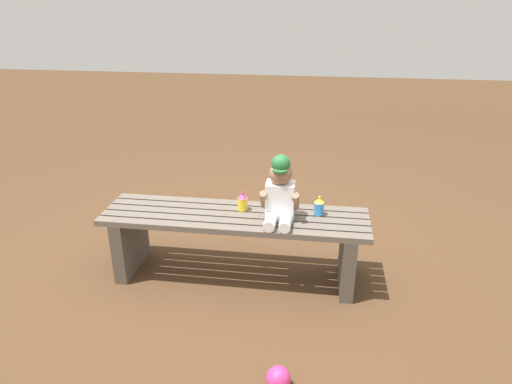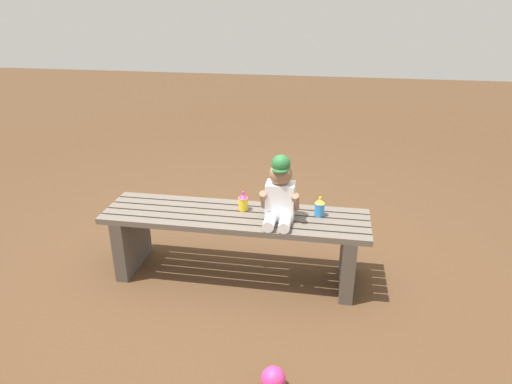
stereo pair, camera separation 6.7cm
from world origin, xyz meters
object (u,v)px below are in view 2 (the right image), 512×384
Objects in this scene: toy_ball at (273,379)px; sippy_cup_left at (243,201)px; park_bench at (235,234)px; sippy_cup_right at (320,207)px; child_figure at (280,193)px.

sippy_cup_left is at bearing 108.65° from toy_ball.
sippy_cup_right is (0.51, 0.07, 0.20)m from park_bench.
child_figure reaches higher than park_bench.
sippy_cup_left is 1.11m from toy_ball.
park_bench is 13.30× the size of sippy_cup_right.
park_bench is 13.30× the size of sippy_cup_left.
toy_ball is at bearing -84.43° from child_figure.
child_figure reaches higher than toy_ball.
sippy_cup_left and sippy_cup_right have the same top height.
toy_ball is at bearing -71.35° from sippy_cup_left.
child_figure is (0.28, -0.03, 0.32)m from park_bench.
child_figure is 1.04m from toy_ball.
child_figure is at bearing -21.47° from sippy_cup_left.
sippy_cup_right is at bearing 22.06° from child_figure.
park_bench is 0.22m from sippy_cup_left.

